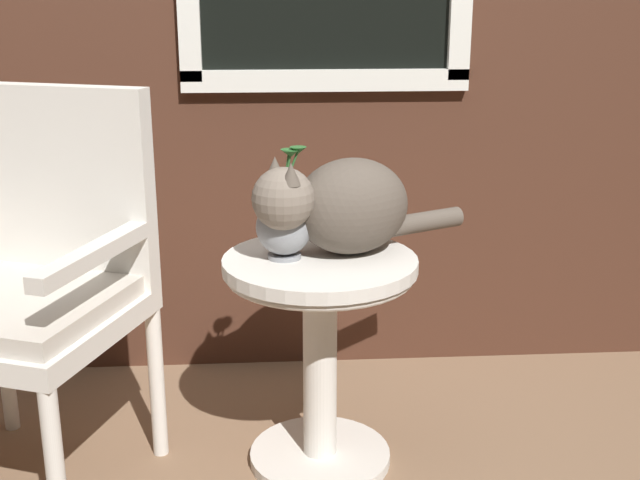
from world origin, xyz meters
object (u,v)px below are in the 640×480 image
object	(u,v)px
pewter_vase_with_ivy	(284,222)
wicker_side_table	(320,324)
cat	(343,205)
wicker_chair	(31,273)

from	to	relation	value
pewter_vase_with_ivy	wicker_side_table	bearing A→B (deg)	-3.36
wicker_side_table	cat	world-z (taller)	cat
wicker_chair	wicker_side_table	bearing A→B (deg)	-0.17
wicker_side_table	pewter_vase_with_ivy	world-z (taller)	pewter_vase_with_ivy
wicker_side_table	cat	bearing A→B (deg)	29.33
wicker_chair	pewter_vase_with_ivy	xyz separation A→B (m)	(0.66, 0.00, 0.13)
wicker_chair	pewter_vase_with_ivy	bearing A→B (deg)	0.28
wicker_side_table	wicker_chair	world-z (taller)	wicker_chair
wicker_chair	cat	bearing A→B (deg)	2.32
cat	pewter_vase_with_ivy	xyz separation A→B (m)	(-0.16, -0.03, -0.03)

